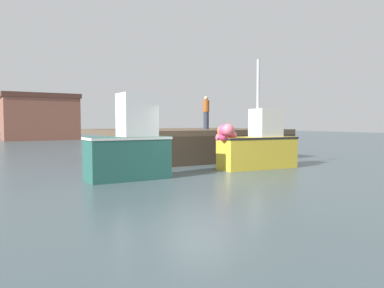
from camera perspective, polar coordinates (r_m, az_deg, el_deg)
ground at (r=12.89m, az=0.98°, el=-5.34°), size 120.00×160.00×0.10m
pier at (r=19.56m, az=-0.28°, el=1.45°), size 9.29×6.93×1.54m
fishing_boat_near_left at (r=12.52m, az=-9.41°, el=-0.31°), size 2.75×1.17×2.85m
fishing_boat_near_right at (r=15.51m, az=9.83°, el=-0.15°), size 3.68×1.52×4.44m
dockworker at (r=19.95m, az=2.17°, el=4.82°), size 0.34×0.34×1.75m
warehouse at (r=44.34m, az=-22.10°, el=3.88°), size 7.96×4.22×5.05m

